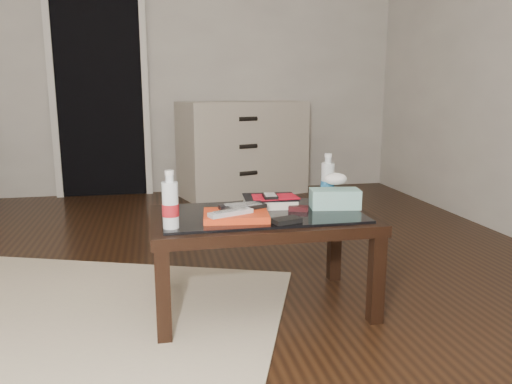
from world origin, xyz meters
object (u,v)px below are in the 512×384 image
(water_bottle_left, at_px, (170,199))
(tissue_box, at_px, (335,199))
(textbook, at_px, (270,201))
(coffee_table, at_px, (261,226))
(water_bottle_right, at_px, (328,177))
(dresser, at_px, (243,149))

(water_bottle_left, bearing_deg, tissue_box, 14.16)
(textbook, bearing_deg, water_bottle_left, -144.18)
(coffee_table, bearing_deg, textbook, 59.74)
(water_bottle_right, height_order, tissue_box, water_bottle_right)
(water_bottle_left, xyz_separation_m, water_bottle_right, (0.80, 0.37, 0.00))
(water_bottle_left, height_order, tissue_box, water_bottle_left)
(textbook, relative_size, water_bottle_left, 1.05)
(dresser, bearing_deg, coffee_table, -115.18)
(water_bottle_left, relative_size, tissue_box, 1.03)
(coffee_table, xyz_separation_m, water_bottle_left, (-0.42, -0.18, 0.18))
(coffee_table, xyz_separation_m, tissue_box, (0.36, 0.02, 0.11))
(coffee_table, relative_size, water_bottle_left, 4.20)
(textbook, height_order, water_bottle_right, water_bottle_right)
(dresser, relative_size, textbook, 5.17)
(dresser, xyz_separation_m, water_bottle_left, (-0.80, -2.75, 0.13))
(dresser, relative_size, tissue_box, 5.62)
(dresser, distance_m, water_bottle_left, 2.87)
(tissue_box, bearing_deg, dresser, 98.41)
(dresser, distance_m, tissue_box, 2.56)
(coffee_table, bearing_deg, water_bottle_left, -156.68)
(dresser, height_order, water_bottle_left, dresser)
(dresser, xyz_separation_m, water_bottle_right, (0.00, -2.39, 0.13))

